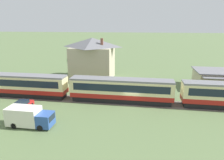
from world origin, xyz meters
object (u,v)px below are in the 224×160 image
at_px(passenger_train, 70,87).
at_px(parked_car_red, 22,105).
at_px(yard_tree_1, 72,60).
at_px(station_house_grey_roof, 93,58).
at_px(delivery_truck_blue, 29,117).
at_px(station_building, 218,79).

distance_m(passenger_train, parked_car_red, 8.49).
height_order(parked_car_red, yard_tree_1, yard_tree_1).
bearing_deg(passenger_train, parked_car_red, -136.49).
bearing_deg(station_house_grey_roof, delivery_truck_blue, -95.69).
relative_size(passenger_train, yard_tree_1, 14.38).
xyz_separation_m(station_building, yard_tree_1, (-34.92, 6.80, 1.85)).
bearing_deg(yard_tree_1, station_building, -11.02).
bearing_deg(station_building, yard_tree_1, 168.98).
bearing_deg(passenger_train, yard_tree_1, 108.76).
bearing_deg(station_building, delivery_truck_blue, -144.49).
bearing_deg(delivery_truck_blue, passenger_train, 79.66).
relative_size(passenger_train, station_building, 7.80).
bearing_deg(passenger_train, station_house_grey_roof, 87.77).
bearing_deg(station_house_grey_roof, yard_tree_1, 150.73).
bearing_deg(station_house_grey_roof, station_building, -6.13).
relative_size(station_building, station_house_grey_roof, 0.91).
xyz_separation_m(passenger_train, yard_tree_1, (-6.16, 18.15, 1.43)).
bearing_deg(station_house_grey_roof, passenger_train, -92.23).
xyz_separation_m(station_house_grey_roof, yard_tree_1, (-6.72, 3.77, -1.43)).
xyz_separation_m(parked_car_red, yard_tree_1, (-0.12, 23.88, 3.10)).
height_order(passenger_train, station_building, passenger_train).
relative_size(parked_car_red, yard_tree_1, 0.80).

